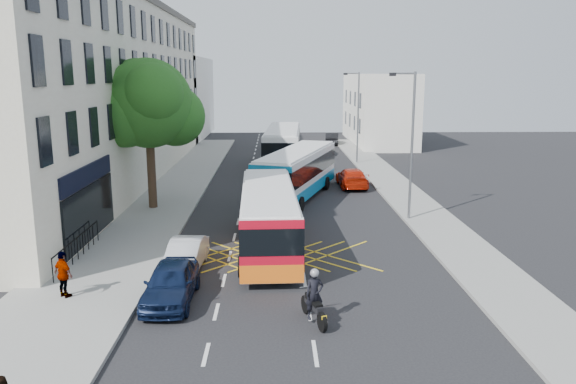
{
  "coord_description": "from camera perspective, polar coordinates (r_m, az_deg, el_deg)",
  "views": [
    {
      "loc": [
        -1.17,
        -18.1,
        8.05
      ],
      "look_at": [
        -0.49,
        9.5,
        2.2
      ],
      "focal_mm": 35.0,
      "sensor_mm": 36.0,
      "label": 1
    }
  ],
  "objects": [
    {
      "name": "ground",
      "position": [
        19.85,
        2.14,
        -11.98
      ],
      "size": [
        120.0,
        120.0,
        0.0
      ],
      "primitive_type": "plane",
      "color": "black",
      "rests_on": "ground"
    },
    {
      "name": "bus_mid",
      "position": [
        36.88,
        0.93,
        1.98
      ],
      "size": [
        5.98,
        11.45,
        3.15
      ],
      "rotation": [
        0.0,
        0.0,
        -0.32
      ],
      "color": "silver",
      "rests_on": "ground"
    },
    {
      "name": "bus_near",
      "position": [
        25.84,
        -1.99,
        -2.61
      ],
      "size": [
        2.87,
        10.55,
        2.94
      ],
      "rotation": [
        0.0,
        0.0,
        0.03
      ],
      "color": "silver",
      "rests_on": "ground"
    },
    {
      "name": "distant_car_grey",
      "position": [
        60.65,
        -0.96,
        4.99
      ],
      "size": [
        2.55,
        5.11,
        1.39
      ],
      "primitive_type": "imported",
      "rotation": [
        0.0,
        0.0,
        0.05
      ],
      "color": "#43454B",
      "rests_on": "ground"
    },
    {
      "name": "terrace_main",
      "position": [
        44.5,
        -18.42,
        9.69
      ],
      "size": [
        8.3,
        45.0,
        13.5
      ],
      "color": "beige",
      "rests_on": "ground"
    },
    {
      "name": "parked_car_blue",
      "position": [
        20.75,
        -11.81,
        -9.0
      ],
      "size": [
        1.74,
        4.23,
        1.43
      ],
      "primitive_type": "imported",
      "rotation": [
        0.0,
        0.0,
        -0.01
      ],
      "color": "#0E1938",
      "rests_on": "ground"
    },
    {
      "name": "distant_car_dark",
      "position": [
        65.38,
        4.49,
        5.45
      ],
      "size": [
        1.87,
        4.25,
        1.36
      ],
      "primitive_type": "imported",
      "rotation": [
        0.0,
        0.0,
        3.04
      ],
      "color": "black",
      "rests_on": "ground"
    },
    {
      "name": "lamp_near",
      "position": [
        31.18,
        12.33,
        5.36
      ],
      "size": [
        1.45,
        0.15,
        8.0
      ],
      "color": "slate",
      "rests_on": "pavement_right"
    },
    {
      "name": "bus_far",
      "position": [
        48.86,
        -0.51,
        4.63
      ],
      "size": [
        3.55,
        12.39,
        3.45
      ],
      "rotation": [
        0.0,
        0.0,
        -0.06
      ],
      "color": "silver",
      "rests_on": "ground"
    },
    {
      "name": "building_right",
      "position": [
        67.34,
        9.12,
        8.36
      ],
      "size": [
        6.0,
        18.0,
        8.0
      ],
      "primitive_type": "cube",
      "color": "silver",
      "rests_on": "ground"
    },
    {
      "name": "railings",
      "position": [
        25.97,
        -20.61,
        -5.23
      ],
      "size": [
        0.08,
        5.6,
        1.14
      ],
      "primitive_type": null,
      "color": "black",
      "rests_on": "pavement_left"
    },
    {
      "name": "street_tree",
      "position": [
        33.92,
        -14.06,
        8.64
      ],
      "size": [
        6.3,
        5.7,
        8.8
      ],
      "color": "#382619",
      "rests_on": "pavement_left"
    },
    {
      "name": "distant_car_silver",
      "position": [
        57.2,
        3.74,
        4.49
      ],
      "size": [
        1.82,
        3.89,
        1.29
      ],
      "primitive_type": "imported",
      "rotation": [
        0.0,
        0.0,
        3.06
      ],
      "color": "#B1B3B9",
      "rests_on": "ground"
    },
    {
      "name": "lamp_far",
      "position": [
        50.76,
        7.02,
        7.99
      ],
      "size": [
        1.45,
        0.15,
        8.0
      ],
      "color": "slate",
      "rests_on": "pavement_right"
    },
    {
      "name": "pedestrian_far",
      "position": [
        21.81,
        -21.84,
        -7.79
      ],
      "size": [
        1.05,
        0.93,
        1.7
      ],
      "primitive_type": "imported",
      "rotation": [
        0.0,
        0.0,
        2.5
      ],
      "color": "gray",
      "rests_on": "pavement_left"
    },
    {
      "name": "pavement_right",
      "position": [
        35.14,
        12.93,
        -1.47
      ],
      "size": [
        3.0,
        70.0,
        0.15
      ],
      "primitive_type": "cube",
      "color": "gray",
      "rests_on": "ground"
    },
    {
      "name": "red_hatchback",
      "position": [
        40.74,
        6.51,
        1.46
      ],
      "size": [
        2.02,
        4.73,
        1.36
      ],
      "primitive_type": "imported",
      "rotation": [
        0.0,
        0.0,
        3.17
      ],
      "color": "red",
      "rests_on": "ground"
    },
    {
      "name": "parked_car_silver",
      "position": [
        23.94,
        -10.36,
        -6.3
      ],
      "size": [
        1.57,
        3.89,
        1.26
      ],
      "primitive_type": "imported",
      "rotation": [
        0.0,
        0.0,
        -0.06
      ],
      "color": "#B4B6BC",
      "rests_on": "ground"
    },
    {
      "name": "motorbike",
      "position": [
        18.68,
        2.67,
        -10.63
      ],
      "size": [
        0.82,
        2.04,
        1.87
      ],
      "rotation": [
        0.0,
        0.0,
        0.3
      ],
      "color": "black",
      "rests_on": "ground"
    },
    {
      "name": "terrace_far",
      "position": [
        74.28,
        -11.5,
        9.37
      ],
      "size": [
        8.0,
        20.0,
        10.0
      ],
      "primitive_type": "cube",
      "color": "silver",
      "rests_on": "ground"
    },
    {
      "name": "pavement_left",
      "position": [
        34.83,
        -13.52,
        -1.61
      ],
      "size": [
        5.0,
        70.0,
        0.15
      ],
      "primitive_type": "cube",
      "color": "gray",
      "rests_on": "ground"
    }
  ]
}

